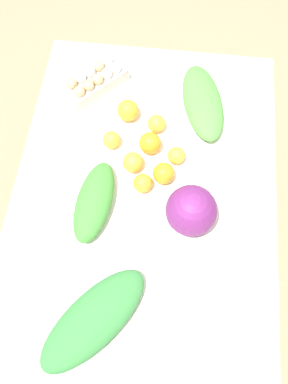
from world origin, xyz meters
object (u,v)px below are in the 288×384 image
greens_bunch_chard (94,201)px  orange_2 (149,143)px  greens_bunch_scallion (203,102)px  orange_6 (133,162)px  cabbage_purple (191,211)px  egg_carton (95,81)px  orange_5 (164,173)px  greens_bunch_dandelion (94,319)px  orange_0 (176,155)px  orange_1 (111,140)px  orange_7 (156,124)px  orange_3 (128,110)px  orange_4 (143,183)px

greens_bunch_chard → orange_2: orange_2 is taller
greens_bunch_scallion → orange_6: size_ratio=4.83×
cabbage_purple → egg_carton: (-0.53, -0.41, -0.04)m
egg_carton → greens_bunch_scallion: bearing=126.3°
orange_5 → greens_bunch_scallion: bearing=160.0°
greens_bunch_dandelion → orange_0: greens_bunch_dandelion is taller
egg_carton → orange_2: (0.26, 0.24, -0.00)m
greens_bunch_chard → orange_1: 0.26m
orange_6 → orange_1: bearing=-134.2°
greens_bunch_dandelion → orange_2: bearing=171.4°
egg_carton → greens_bunch_scallion: 0.43m
orange_0 → orange_2: orange_2 is taller
orange_5 → orange_7: bearing=-167.5°
greens_bunch_dandelion → orange_3: 0.77m
greens_bunch_dandelion → orange_3: size_ratio=4.81×
greens_bunch_dandelion → orange_6: (-0.55, 0.05, 0.00)m
greens_bunch_dandelion → orange_6: 0.56m
greens_bunch_chard → orange_5: bearing=120.9°
greens_bunch_dandelion → greens_bunch_chard: bearing=-170.7°
greens_bunch_chard → orange_6: bearing=146.4°
greens_bunch_scallion → orange_6: (0.30, -0.23, 0.00)m
greens_bunch_scallion → orange_7: size_ratio=5.26×
orange_1 → egg_carton: bearing=-157.9°
egg_carton → orange_5: size_ratio=3.42×
orange_0 → orange_3: bearing=-130.7°
orange_0 → orange_2: 0.11m
orange_4 → orange_7: bearing=175.0°
greens_bunch_scallion → orange_4: greens_bunch_scallion is taller
orange_1 → greens_bunch_chard: bearing=-4.6°
orange_4 → orange_7: same height
orange_4 → orange_7: 0.26m
orange_2 → orange_6: 0.10m
orange_4 → orange_5: size_ratio=0.88×
greens_bunch_dandelion → orange_7: greens_bunch_dandelion is taller
orange_2 → orange_3: size_ratio=0.98×
orange_2 → orange_6: size_ratio=1.09×
egg_carton → orange_4: bearing=72.4°
orange_3 → orange_7: size_ratio=1.21×
greens_bunch_chard → greens_bunch_scallion: (-0.46, 0.34, -0.00)m
greens_bunch_chard → orange_4: greens_bunch_chard is taller
cabbage_purple → orange_5: size_ratio=2.19×
greens_bunch_scallion → orange_3: size_ratio=4.33×
orange_3 → orange_6: size_ratio=1.11×
cabbage_purple → orange_1: 0.41m
greens_bunch_dandelion → orange_2: (-0.64, 0.10, 0.01)m
greens_bunch_dandelion → orange_3: (-0.77, 0.00, 0.01)m
orange_6 → cabbage_purple: bearing=49.4°
greens_bunch_scallion → orange_6: same height
greens_bunch_scallion → orange_3: bearing=-74.8°
greens_bunch_scallion → orange_7: 0.20m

